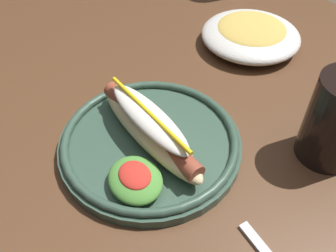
{
  "coord_description": "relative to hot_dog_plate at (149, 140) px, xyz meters",
  "views": [
    {
      "loc": [
        0.38,
        -0.3,
        1.15
      ],
      "look_at": [
        0.07,
        -0.11,
        0.77
      ],
      "focal_mm": 39.2,
      "sensor_mm": 36.0,
      "label": 1
    }
  ],
  "objects": [
    {
      "name": "dining_table",
      "position": [
        -0.07,
        0.14,
        -0.11
      ],
      "size": [
        1.44,
        0.88,
        0.74
      ],
      "color": "#51331E",
      "rests_on": "ground_plane"
    },
    {
      "name": "side_bowl",
      "position": [
        -0.14,
        0.3,
        0.0
      ],
      "size": [
        0.19,
        0.19,
        0.05
      ],
      "color": "silver",
      "rests_on": "dining_table"
    },
    {
      "name": "hot_dog_plate",
      "position": [
        0.0,
        0.0,
        0.0
      ],
      "size": [
        0.26,
        0.26,
        0.08
      ],
      "color": "#334C3D",
      "rests_on": "dining_table"
    }
  ]
}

